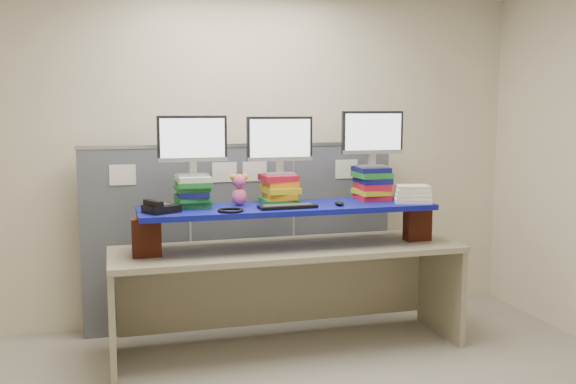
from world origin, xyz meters
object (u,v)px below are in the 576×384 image
object	(u,v)px
desk	(288,267)
monitor_center	(280,142)
keyboard	(288,206)
desk_phone	(160,208)
monitor_left	(192,142)
blue_board	(288,208)
monitor_right	(372,135)

from	to	relation	value
desk	monitor_center	xyz separation A→B (m)	(-0.03, 0.12, 0.93)
keyboard	desk_phone	xyz separation A→B (m)	(-0.89, 0.04, 0.02)
monitor_left	monitor_center	size ratio (longest dim) A/B	1.00
monitor_center	keyboard	world-z (taller)	monitor_center
blue_board	keyboard	size ratio (longest dim) A/B	5.11
desk_phone	monitor_left	bearing A→B (deg)	10.60
keyboard	monitor_right	bearing A→B (deg)	15.47
blue_board	desk_phone	size ratio (longest dim) A/B	7.94
monitor_left	monitor_center	world-z (taller)	monitor_left
keyboard	monitor_left	bearing A→B (deg)	156.04
blue_board	desk	bearing A→B (deg)	82.46
monitor_left	monitor_right	distance (m)	1.39
desk	monitor_center	size ratio (longest dim) A/B	5.22
blue_board	keyboard	xyz separation A→B (m)	(-0.04, -0.13, 0.03)
desk	blue_board	xyz separation A→B (m)	(-0.00, -0.00, 0.45)
monitor_center	blue_board	bearing A→B (deg)	-75.40
desk	monitor_center	bearing A→B (deg)	104.60
monitor_left	desk	bearing A→B (deg)	-9.87
blue_board	monitor_left	distance (m)	0.85
desk	desk_phone	size ratio (longest dim) A/B	9.51
monitor_left	keyboard	xyz separation A→B (m)	(0.64, -0.24, -0.46)
monitor_left	desk_phone	distance (m)	0.54
blue_board	keyboard	distance (m)	0.14
monitor_right	desk_phone	world-z (taller)	monitor_right
blue_board	desk_phone	xyz separation A→B (m)	(-0.93, -0.09, 0.05)
monitor_right	keyboard	xyz separation A→B (m)	(-0.75, -0.25, -0.49)
desk	monitor_left	distance (m)	1.17
monitor_left	monitor_center	xyz separation A→B (m)	(0.65, 0.00, -0.01)
monitor_right	monitor_left	bearing A→B (deg)	-180.00
desk_phone	desk	bearing A→B (deg)	-22.66
desk	desk_phone	world-z (taller)	desk_phone
desk	monitor_right	size ratio (longest dim) A/B	5.22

